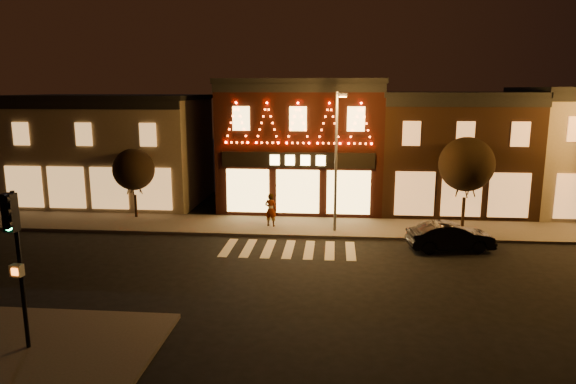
# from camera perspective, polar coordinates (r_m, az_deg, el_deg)

# --- Properties ---
(ground) EXTENTS (120.00, 120.00, 0.00)m
(ground) POSITION_cam_1_polar(r_m,az_deg,el_deg) (21.56, -0.88, -9.56)
(ground) COLOR black
(ground) RESTS_ON ground
(sidewalk_far) EXTENTS (44.00, 4.00, 0.15)m
(sidewalk_far) POSITION_cam_1_polar(r_m,az_deg,el_deg) (29.05, 4.74, -3.91)
(sidewalk_far) COLOR #47423D
(sidewalk_far) RESTS_ON ground
(sidewalk_near) EXTENTS (7.00, 7.00, 0.15)m
(sidewalk_near) POSITION_cam_1_polar(r_m,az_deg,el_deg) (17.02, -27.29, -16.57)
(sidewalk_near) COLOR #47423D
(sidewalk_near) RESTS_ON ground
(building_left) EXTENTS (12.20, 8.28, 7.30)m
(building_left) POSITION_cam_1_polar(r_m,az_deg,el_deg) (37.46, -18.75, 4.55)
(building_left) COLOR #716750
(building_left) RESTS_ON ground
(building_pulp) EXTENTS (10.20, 8.34, 8.30)m
(building_pulp) POSITION_cam_1_polar(r_m,az_deg,el_deg) (34.26, 1.58, 5.41)
(building_pulp) COLOR black
(building_pulp) RESTS_ON ground
(building_right_a) EXTENTS (9.20, 8.28, 7.50)m
(building_right_a) POSITION_cam_1_polar(r_m,az_deg,el_deg) (35.03, 17.33, 4.37)
(building_right_a) COLOR #321D11
(building_right_a) RESTS_ON ground
(traffic_signal_near) EXTENTS (0.37, 0.49, 4.73)m
(traffic_signal_near) POSITION_cam_1_polar(r_m,az_deg,el_deg) (16.51, -27.97, -4.75)
(traffic_signal_near) COLOR black
(traffic_signal_near) RESTS_ON sidewalk_near
(streetlamp_mid) EXTENTS (0.59, 1.70, 7.40)m
(streetlamp_mid) POSITION_cam_1_polar(r_m,az_deg,el_deg) (27.12, 5.43, 4.51)
(streetlamp_mid) COLOR #59595E
(streetlamp_mid) RESTS_ON sidewalk_far
(tree_left) EXTENTS (2.45, 2.45, 4.10)m
(tree_left) POSITION_cam_1_polar(r_m,az_deg,el_deg) (31.80, -16.70, 2.39)
(tree_left) COLOR black
(tree_left) RESTS_ON sidewalk_far
(tree_right) EXTENTS (2.99, 2.99, 4.99)m
(tree_right) POSITION_cam_1_polar(r_m,az_deg,el_deg) (29.86, 19.12, 2.91)
(tree_right) COLOR black
(tree_right) RESTS_ON sidewalk_far
(dark_sedan) EXTENTS (4.25, 2.01, 1.35)m
(dark_sedan) POSITION_cam_1_polar(r_m,az_deg,el_deg) (26.23, 17.50, -4.73)
(dark_sedan) COLOR black
(dark_sedan) RESTS_ON ground
(pedestrian) EXTENTS (0.77, 0.61, 1.87)m
(pedestrian) POSITION_cam_1_polar(r_m,az_deg,el_deg) (28.74, -1.92, -1.97)
(pedestrian) COLOR gray
(pedestrian) RESTS_ON sidewalk_far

